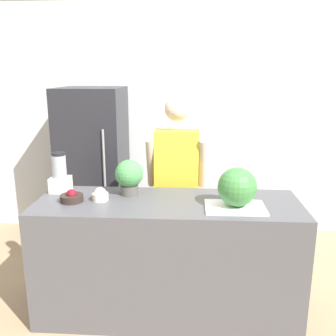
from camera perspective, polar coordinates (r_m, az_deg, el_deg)
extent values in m
cube|color=silver|center=(4.34, 1.35, 7.13)|extent=(8.00, 0.06, 2.60)
cube|color=#4C4C51|center=(2.98, -0.04, -13.46)|extent=(1.98, 0.69, 0.92)
cube|color=#232328|center=(4.16, -11.18, 0.21)|extent=(0.67, 0.70, 1.70)
cylinder|color=gray|center=(3.73, -9.73, 1.30)|extent=(0.02, 0.02, 0.59)
cube|color=#333338|center=(3.59, 1.26, -9.54)|extent=(0.30, 0.18, 0.79)
cube|color=gold|center=(3.37, 1.32, 1.02)|extent=(0.39, 0.22, 0.56)
sphere|color=beige|center=(3.29, 1.37, 9.00)|extent=(0.21, 0.21, 0.21)
cylinder|color=beige|center=(3.35, -2.67, 0.76)|extent=(0.07, 0.23, 0.47)
cylinder|color=beige|center=(3.33, 5.28, 0.64)|extent=(0.07, 0.23, 0.47)
cube|color=white|center=(2.71, 10.19, -5.92)|extent=(0.42, 0.30, 0.01)
sphere|color=#3D7F3D|center=(2.67, 10.51, -2.87)|extent=(0.28, 0.28, 0.28)
cylinder|color=#2D231E|center=(2.88, -14.45, -4.47)|extent=(0.17, 0.17, 0.05)
sphere|color=maroon|center=(2.87, -14.49, -3.98)|extent=(0.08, 0.08, 0.08)
cylinder|color=beige|center=(2.86, -10.26, -4.34)|extent=(0.12, 0.12, 0.06)
sphere|color=white|center=(2.85, -10.29, -3.80)|extent=(0.09, 0.09, 0.09)
cube|color=silver|center=(3.13, -16.05, -2.43)|extent=(0.15, 0.15, 0.12)
cylinder|color=#99A3AD|center=(3.09, -16.24, 0.23)|extent=(0.11, 0.11, 0.18)
cylinder|color=black|center=(3.07, -16.37, 2.07)|extent=(0.10, 0.10, 0.02)
cylinder|color=#514C47|center=(2.96, -5.89, -3.32)|extent=(0.14, 0.14, 0.08)
sphere|color=#478E4C|center=(2.92, -5.95, -0.87)|extent=(0.22, 0.22, 0.22)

